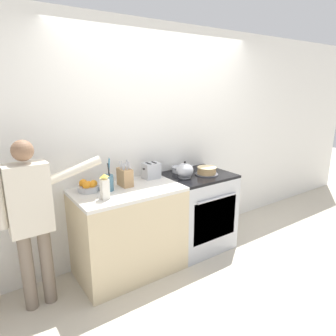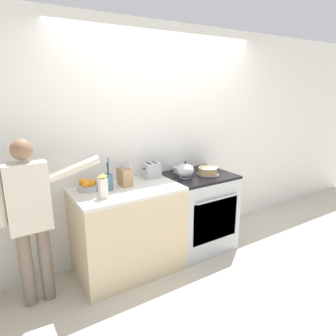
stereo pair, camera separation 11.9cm
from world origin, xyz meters
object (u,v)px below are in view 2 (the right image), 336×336
knife_block (125,176)px  toaster (152,170)px  layer_cake (208,171)px  milk_carton (103,186)px  stove_range (198,211)px  mixing_bowl (182,169)px  tea_kettle (185,171)px  utensil_crock (107,182)px  person_baker (30,210)px  fruit_bowl (88,185)px

knife_block → toaster: (0.36, 0.07, -0.01)m
layer_cake → milk_carton: (-1.29, -0.07, 0.07)m
stove_range → mixing_bowl: mixing_bowl is taller
tea_kettle → layer_cake: bearing=-10.0°
utensil_crock → stove_range: bearing=-3.5°
layer_cake → person_baker: (-1.90, 0.06, -0.07)m
utensil_crock → layer_cake: bearing=-6.6°
fruit_bowl → mixing_bowl: bearing=1.7°
knife_block → person_baker: size_ratio=0.18×
knife_block → milk_carton: (-0.32, -0.24, 0.02)m
fruit_bowl → layer_cake: bearing=-9.6°
toaster → person_baker: person_baker is taller
knife_block → toaster: 0.37m
tea_kettle → utensil_crock: 0.90m
tea_kettle → utensil_crock: bearing=174.6°
tea_kettle → milk_carton: 1.02m
milk_carton → layer_cake: bearing=3.0°
layer_cake → milk_carton: milk_carton is taller
knife_block → utensil_crock: 0.21m
layer_cake → milk_carton: 1.29m
utensil_crock → toaster: (0.57, 0.11, 0.00)m
stove_range → tea_kettle: size_ratio=3.87×
tea_kettle → person_baker: (-1.62, 0.01, -0.11)m
stove_range → mixing_bowl: size_ratio=4.41×
mixing_bowl → person_baker: size_ratio=0.14×
fruit_bowl → toaster: bearing=1.3°
stove_range → tea_kettle: tea_kettle is taller
stove_range → milk_carton: milk_carton is taller
tea_kettle → toaster: tea_kettle is taller
layer_cake → mixing_bowl: 0.32m
knife_block → fruit_bowl: bearing=171.7°
stove_range → fruit_bowl: (-1.26, 0.16, 0.51)m
utensil_crock → fruit_bowl: utensil_crock is taller
toaster → utensil_crock: bearing=-169.4°
utensil_crock → milk_carton: 0.23m
layer_cake → fruit_bowl: fruit_bowl is taller
utensil_crock → toaster: size_ratio=1.71×
toaster → milk_carton: (-0.69, -0.31, 0.03)m
toaster → mixing_bowl: bearing=2.4°
person_baker → knife_block: bearing=13.9°
layer_cake → knife_block: size_ratio=0.98×
tea_kettle → mixing_bowl: bearing=65.7°
mixing_bowl → milk_carton: milk_carton is taller
knife_block → fruit_bowl: knife_block is taller
toaster → person_baker: size_ratio=0.13×
layer_cake → tea_kettle: bearing=170.0°
layer_cake → person_baker: 1.90m
tea_kettle → toaster: 0.38m
knife_block → person_baker: bearing=-173.2°
tea_kettle → knife_block: size_ratio=0.87×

